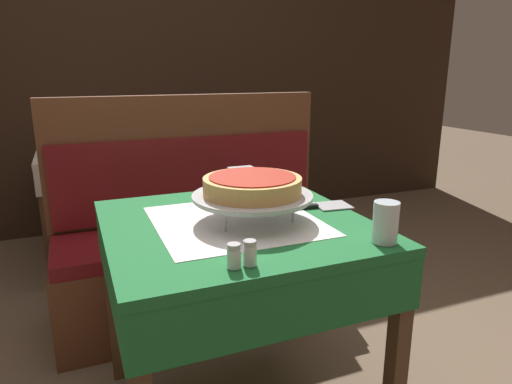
# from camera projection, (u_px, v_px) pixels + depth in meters

# --- Properties ---
(dining_table_front) EXTENTS (0.81, 0.81, 0.73)m
(dining_table_front) POSITION_uv_depth(u_px,v_px,m) (236.00, 252.00, 1.48)
(dining_table_front) COLOR #1E6B33
(dining_table_front) RESTS_ON ground_plane
(dining_table_rear) EXTENTS (0.78, 0.78, 0.72)m
(dining_table_rear) POSITION_uv_depth(u_px,v_px,m) (106.00, 165.00, 2.86)
(dining_table_rear) COLOR beige
(dining_table_rear) RESTS_ON ground_plane
(booth_bench) EXTENTS (1.36, 0.48, 1.07)m
(booth_bench) POSITION_uv_depth(u_px,v_px,m) (199.00, 252.00, 2.26)
(booth_bench) COLOR brown
(booth_bench) RESTS_ON ground_plane
(back_wall_panel) EXTENTS (6.00, 0.04, 2.40)m
(back_wall_panel) POSITION_uv_depth(u_px,v_px,m) (131.00, 68.00, 3.34)
(back_wall_panel) COLOR black
(back_wall_panel) RESTS_ON ground_plane
(pizza_pan_stand) EXTENTS (0.38, 0.38, 0.09)m
(pizza_pan_stand) POSITION_uv_depth(u_px,v_px,m) (252.00, 197.00, 1.43)
(pizza_pan_stand) COLOR #ADADB2
(pizza_pan_stand) RESTS_ON dining_table_front
(deep_dish_pizza) EXTENTS (0.31, 0.31, 0.06)m
(deep_dish_pizza) POSITION_uv_depth(u_px,v_px,m) (252.00, 185.00, 1.42)
(deep_dish_pizza) COLOR tan
(deep_dish_pizza) RESTS_ON pizza_pan_stand
(pizza_server) EXTENTS (0.29, 0.11, 0.01)m
(pizza_server) POSITION_uv_depth(u_px,v_px,m) (315.00, 207.00, 1.59)
(pizza_server) COLOR #BCBCC1
(pizza_server) RESTS_ON dining_table_front
(water_glass_near) EXTENTS (0.07, 0.07, 0.12)m
(water_glass_near) POSITION_uv_depth(u_px,v_px,m) (386.00, 222.00, 1.26)
(water_glass_near) COLOR silver
(water_glass_near) RESTS_ON dining_table_front
(salt_shaker) EXTENTS (0.03, 0.03, 0.06)m
(salt_shaker) POSITION_uv_depth(u_px,v_px,m) (234.00, 256.00, 1.10)
(salt_shaker) COLOR silver
(salt_shaker) RESTS_ON dining_table_front
(pepper_shaker) EXTENTS (0.03, 0.03, 0.06)m
(pepper_shaker) POSITION_uv_depth(u_px,v_px,m) (250.00, 253.00, 1.12)
(pepper_shaker) COLOR silver
(pepper_shaker) RESTS_ON dining_table_front
(napkin_holder) EXTENTS (0.10, 0.05, 0.09)m
(napkin_holder) POSITION_uv_depth(u_px,v_px,m) (241.00, 178.00, 1.82)
(napkin_holder) COLOR #B2B2B7
(napkin_holder) RESTS_ON dining_table_front
(condiment_caddy) EXTENTS (0.11, 0.11, 0.14)m
(condiment_caddy) POSITION_uv_depth(u_px,v_px,m) (115.00, 140.00, 2.90)
(condiment_caddy) COLOR black
(condiment_caddy) RESTS_ON dining_table_rear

